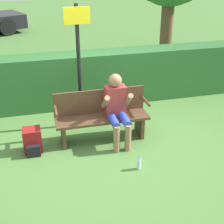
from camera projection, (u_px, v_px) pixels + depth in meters
The scene contains 7 objects.
ground_plane at pixel (103, 139), 5.61m from camera, with size 40.00×40.00×0.00m, color #4C7A38.
hedge_back at pixel (86, 79), 6.72m from camera, with size 12.00×0.57×1.14m.
park_bench at pixel (101, 115), 5.46m from camera, with size 1.62×0.43×0.88m.
person_seated at pixel (117, 106), 5.30m from camera, with size 0.49×0.65×1.20m.
backpack at pixel (33, 141), 5.17m from camera, with size 0.30×0.34×0.42m.
water_bottle at pixel (139, 164), 4.78m from camera, with size 0.06×0.06×0.21m.
signpost at pixel (79, 59), 5.47m from camera, with size 0.44×0.09×2.26m.
Camera 1 is at (-1.01, -4.68, 2.96)m, focal length 50.00 mm.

